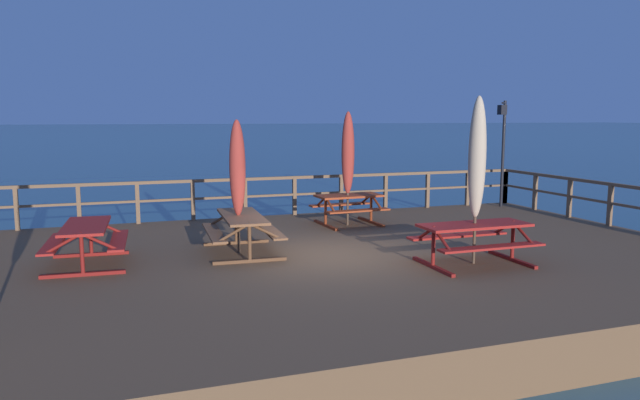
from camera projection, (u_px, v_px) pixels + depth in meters
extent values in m
plane|color=#2D5B6B|center=(333.00, 291.00, 11.93)|extent=(600.00, 600.00, 0.00)
cube|color=brown|center=(333.00, 273.00, 11.88)|extent=(15.65, 10.16, 0.74)
cube|color=brown|center=(270.00, 178.00, 16.29)|extent=(15.35, 0.09, 0.08)
cube|color=brown|center=(270.00, 195.00, 16.35)|extent=(15.35, 0.07, 0.06)
cube|color=brown|center=(16.00, 209.00, 14.32)|extent=(0.10, 0.10, 1.05)
cube|color=brown|center=(79.00, 206.00, 14.77)|extent=(0.10, 0.10, 1.05)
cube|color=brown|center=(138.00, 203.00, 15.23)|extent=(0.10, 0.10, 1.05)
cube|color=brown|center=(193.00, 201.00, 15.68)|extent=(0.10, 0.10, 1.05)
cube|color=brown|center=(245.00, 199.00, 16.13)|extent=(0.10, 0.10, 1.05)
cube|color=brown|center=(294.00, 196.00, 16.59)|extent=(0.10, 0.10, 1.05)
cube|color=brown|center=(341.00, 194.00, 17.04)|extent=(0.10, 0.10, 1.05)
cube|color=brown|center=(385.00, 192.00, 17.50)|extent=(0.10, 0.10, 1.05)
cube|color=brown|center=(427.00, 190.00, 17.95)|extent=(0.10, 0.10, 1.05)
cube|color=brown|center=(467.00, 188.00, 18.41)|extent=(0.10, 0.10, 1.05)
cube|color=brown|center=(505.00, 187.00, 18.86)|extent=(0.10, 0.10, 1.05)
cube|color=brown|center=(635.00, 187.00, 14.18)|extent=(0.09, 9.86, 0.08)
cube|color=brown|center=(633.00, 207.00, 14.25)|extent=(0.07, 9.86, 0.06)
cube|color=brown|center=(610.00, 205.00, 14.91)|extent=(0.10, 0.10, 1.05)
cube|color=brown|center=(570.00, 198.00, 16.23)|extent=(0.10, 0.10, 1.05)
cube|color=brown|center=(535.00, 192.00, 17.55)|extent=(0.10, 0.10, 1.05)
cube|color=brown|center=(505.00, 187.00, 18.86)|extent=(0.10, 0.10, 1.05)
cube|color=maroon|center=(86.00, 226.00, 10.89)|extent=(0.88, 1.97, 0.05)
cube|color=maroon|center=(119.00, 240.00, 11.08)|extent=(0.40, 1.94, 0.04)
cube|color=maroon|center=(54.00, 244.00, 10.78)|extent=(0.40, 1.94, 0.04)
cube|color=maroon|center=(83.00, 274.00, 10.25)|extent=(1.40, 0.16, 0.06)
cylinder|color=maroon|center=(82.00, 255.00, 10.20)|extent=(0.07, 0.07, 0.74)
cylinder|color=maroon|center=(99.00, 242.00, 10.24)|extent=(0.63, 0.09, 0.37)
cylinder|color=maroon|center=(64.00, 243.00, 10.09)|extent=(0.63, 0.09, 0.37)
cube|color=maroon|center=(92.00, 254.00, 11.74)|extent=(1.40, 0.16, 0.06)
cylinder|color=maroon|center=(91.00, 237.00, 11.69)|extent=(0.07, 0.07, 0.74)
cylinder|color=maroon|center=(105.00, 226.00, 11.73)|extent=(0.63, 0.09, 0.37)
cylinder|color=maroon|center=(75.00, 227.00, 11.58)|extent=(0.63, 0.09, 0.37)
cube|color=#993819|center=(349.00, 196.00, 15.06)|extent=(1.67, 0.85, 0.05)
cube|color=#993819|center=(358.00, 211.00, 14.59)|extent=(1.65, 0.37, 0.04)
cube|color=#993819|center=(340.00, 205.00, 15.61)|extent=(1.65, 0.37, 0.04)
cube|color=maroon|center=(326.00, 225.00, 14.91)|extent=(0.16, 1.40, 0.06)
cylinder|color=maroon|center=(326.00, 212.00, 14.87)|extent=(0.07, 0.07, 0.74)
cylinder|color=maroon|center=(330.00, 204.00, 14.58)|extent=(0.09, 0.63, 0.37)
cylinder|color=maroon|center=(321.00, 202.00, 15.09)|extent=(0.09, 0.63, 0.37)
cube|color=maroon|center=(371.00, 222.00, 15.40)|extent=(0.16, 1.40, 0.06)
cylinder|color=maroon|center=(371.00, 209.00, 15.35)|extent=(0.07, 0.07, 0.74)
cylinder|color=maroon|center=(376.00, 202.00, 15.06)|extent=(0.09, 0.63, 0.37)
cylinder|color=maroon|center=(366.00, 199.00, 15.57)|extent=(0.09, 0.63, 0.37)
cube|color=brown|center=(242.00, 216.00, 11.93)|extent=(0.86, 2.12, 0.05)
cube|color=brown|center=(270.00, 230.00, 12.13)|extent=(0.39, 2.10, 0.04)
cube|color=brown|center=(214.00, 233.00, 11.81)|extent=(0.39, 2.10, 0.04)
cube|color=brown|center=(250.00, 261.00, 11.21)|extent=(1.40, 0.15, 0.06)
cylinder|color=brown|center=(250.00, 243.00, 11.16)|extent=(0.07, 0.07, 0.74)
cylinder|color=brown|center=(264.00, 231.00, 11.21)|extent=(0.63, 0.09, 0.37)
cylinder|color=brown|center=(234.00, 232.00, 11.05)|extent=(0.63, 0.09, 0.37)
cube|color=brown|center=(236.00, 242.00, 12.85)|extent=(1.40, 0.15, 0.06)
cylinder|color=brown|center=(236.00, 227.00, 12.80)|extent=(0.07, 0.07, 0.74)
cylinder|color=brown|center=(249.00, 216.00, 12.85)|extent=(0.63, 0.09, 0.37)
cylinder|color=brown|center=(223.00, 218.00, 12.69)|extent=(0.63, 0.09, 0.37)
cube|color=maroon|center=(475.00, 225.00, 10.97)|extent=(2.07, 0.76, 0.05)
cube|color=maroon|center=(492.00, 247.00, 10.48)|extent=(2.07, 0.28, 0.04)
cube|color=maroon|center=(458.00, 235.00, 11.53)|extent=(2.07, 0.28, 0.04)
cube|color=maroon|center=(433.00, 266.00, 10.79)|extent=(0.08, 1.40, 0.06)
cylinder|color=maroon|center=(433.00, 248.00, 10.74)|extent=(0.07, 0.07, 0.74)
cylinder|color=maroon|center=(442.00, 239.00, 10.45)|extent=(0.06, 0.63, 0.37)
cylinder|color=maroon|center=(426.00, 233.00, 10.97)|extent=(0.06, 0.63, 0.37)
cube|color=maroon|center=(512.00, 259.00, 11.34)|extent=(0.08, 1.40, 0.06)
cylinder|color=maroon|center=(513.00, 242.00, 11.29)|extent=(0.07, 0.07, 0.74)
cylinder|color=maroon|center=(523.00, 233.00, 11.00)|extent=(0.06, 0.63, 0.37)
cylinder|color=maroon|center=(504.00, 228.00, 11.53)|extent=(0.06, 0.63, 0.37)
cylinder|color=#4C3828|center=(348.00, 172.00, 14.90)|extent=(0.06, 0.06, 2.70)
ellipsoid|color=#A33328|center=(348.00, 153.00, 14.83)|extent=(0.32, 0.32, 2.05)
cylinder|color=maroon|center=(348.00, 159.00, 14.85)|extent=(0.21, 0.21, 0.05)
cone|color=#4C3828|center=(348.00, 115.00, 14.70)|extent=(0.10, 0.10, 0.14)
cylinder|color=#4C3828|center=(238.00, 190.00, 11.86)|extent=(0.06, 0.06, 2.52)
ellipsoid|color=#A33328|center=(237.00, 168.00, 11.80)|extent=(0.32, 0.32, 1.92)
cylinder|color=maroon|center=(238.00, 175.00, 11.82)|extent=(0.21, 0.21, 0.05)
cone|color=#4C3828|center=(237.00, 123.00, 11.68)|extent=(0.10, 0.10, 0.14)
cylinder|color=#4C3828|center=(476.00, 186.00, 10.93)|extent=(0.06, 0.06, 2.93)
ellipsoid|color=tan|center=(477.00, 157.00, 10.86)|extent=(0.32, 0.32, 2.23)
cylinder|color=#71614F|center=(477.00, 166.00, 10.88)|extent=(0.21, 0.21, 0.05)
cone|color=#4C3828|center=(479.00, 101.00, 10.72)|extent=(0.10, 0.10, 0.14)
cylinder|color=black|center=(503.00, 154.00, 18.02)|extent=(0.09, 0.09, 3.20)
cylinder|color=black|center=(504.00, 103.00, 17.56)|extent=(0.42, 0.44, 0.06)
cube|color=black|center=(502.00, 110.00, 17.34)|extent=(0.20, 0.20, 0.28)
sphere|color=#F4E08C|center=(502.00, 110.00, 17.34)|extent=(0.14, 0.14, 0.14)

